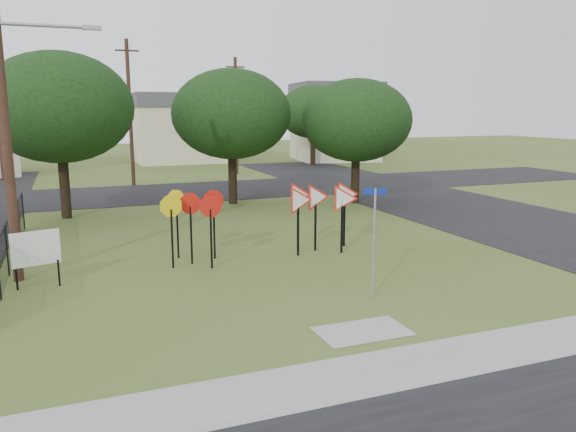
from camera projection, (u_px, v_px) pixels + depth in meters
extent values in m
plane|color=#405620|center=(317.00, 298.00, 14.48)|extent=(140.00, 140.00, 0.00)
cube|color=gray|center=(408.00, 366.00, 10.64)|extent=(30.00, 1.60, 0.02)
cube|color=#405620|center=(448.00, 396.00, 9.54)|extent=(30.00, 0.80, 0.02)
cube|color=black|center=(454.00, 207.00, 27.92)|extent=(8.00, 50.00, 0.02)
cube|color=black|center=(177.00, 192.00, 32.78)|extent=(60.00, 8.00, 0.02)
cube|color=gray|center=(362.00, 331.00, 12.29)|extent=(2.00, 1.20, 0.02)
cylinder|color=#9FA1A7|center=(374.00, 243.00, 14.35)|extent=(0.06, 0.06, 2.84)
cube|color=#0D2193|center=(375.00, 191.00, 14.09)|extent=(0.55, 0.24, 0.15)
cube|color=black|center=(191.00, 235.00, 17.54)|extent=(0.06, 0.06, 1.84)
cube|color=black|center=(214.00, 231.00, 18.17)|extent=(0.06, 0.06, 1.84)
cube|color=black|center=(211.00, 239.00, 17.03)|extent=(0.06, 0.06, 1.84)
cube|color=black|center=(172.00, 239.00, 17.06)|extent=(0.06, 0.06, 1.84)
cube|color=black|center=(178.00, 231.00, 18.19)|extent=(0.06, 0.06, 1.84)
cube|color=black|center=(298.00, 229.00, 18.53)|extent=(0.06, 0.06, 1.81)
cube|color=black|center=(315.00, 225.00, 19.18)|extent=(0.06, 0.06, 1.81)
cube|color=black|center=(342.00, 227.00, 18.88)|extent=(0.06, 0.06, 1.81)
cube|color=black|center=(298.00, 222.00, 19.59)|extent=(0.06, 0.06, 1.81)
cube|color=black|center=(344.00, 221.00, 19.80)|extent=(0.06, 0.06, 1.81)
cube|color=black|center=(17.00, 277.00, 15.06)|extent=(0.05, 0.05, 0.74)
cube|color=black|center=(59.00, 273.00, 15.44)|extent=(0.05, 0.05, 0.74)
cube|color=white|center=(36.00, 248.00, 15.11)|extent=(1.23, 0.38, 0.95)
cylinder|color=#442A1F|center=(2.00, 101.00, 15.05)|extent=(0.28, 0.28, 10.00)
cylinder|color=#9FA1A7|center=(45.00, 25.00, 15.01)|extent=(2.40, 0.10, 0.10)
cube|color=#9FA1A7|center=(92.00, 28.00, 15.44)|extent=(0.50, 0.18, 0.12)
cylinder|color=#442A1F|center=(130.00, 114.00, 34.88)|extent=(0.24, 0.24, 9.00)
cube|color=#442A1F|center=(127.00, 51.00, 34.16)|extent=(1.40, 0.10, 0.10)
cylinder|color=#442A1F|center=(236.00, 116.00, 41.44)|extent=(0.24, 0.24, 8.50)
cube|color=#442A1F|center=(235.00, 67.00, 40.78)|extent=(1.40, 0.10, 0.10)
cylinder|color=black|center=(7.00, 251.00, 16.29)|extent=(0.05, 0.05, 1.50)
cylinder|color=black|center=(14.00, 235.00, 18.40)|extent=(0.05, 0.05, 1.50)
cylinder|color=black|center=(19.00, 222.00, 20.50)|extent=(0.05, 0.05, 1.50)
cylinder|color=black|center=(23.00, 211.00, 22.60)|extent=(0.05, 0.05, 1.50)
cube|color=black|center=(8.00, 220.00, 17.21)|extent=(0.03, 11.50, 0.03)
cube|color=black|center=(11.00, 242.00, 17.34)|extent=(0.03, 11.50, 0.03)
cube|color=black|center=(11.00, 242.00, 17.34)|extent=(0.01, 11.50, 1.50)
cube|color=#EEE4BF|center=(180.00, 134.00, 52.04)|extent=(8.00, 8.00, 5.00)
cube|color=#4C4C51|center=(178.00, 100.00, 51.45)|extent=(8.40, 8.40, 1.20)
cube|color=#EEE4BF|center=(335.00, 128.00, 53.29)|extent=(7.91, 7.91, 6.00)
cube|color=#4C4C51|center=(335.00, 89.00, 52.61)|extent=(8.30, 8.30, 1.20)
cylinder|color=black|center=(65.00, 189.00, 24.90)|extent=(0.44, 0.44, 2.62)
ellipsoid|color=black|center=(59.00, 107.00, 24.23)|extent=(6.40, 6.40, 4.80)
cylinder|color=black|center=(233.00, 180.00, 28.69)|extent=(0.44, 0.44, 2.45)
ellipsoid|color=black|center=(231.00, 114.00, 28.07)|extent=(6.00, 6.00, 4.50)
cylinder|color=black|center=(355.00, 181.00, 29.02)|extent=(0.44, 0.44, 2.27)
ellipsoid|color=black|center=(357.00, 120.00, 28.44)|extent=(5.60, 5.60, 4.20)
cylinder|color=black|center=(313.00, 151.00, 48.53)|extent=(0.44, 0.44, 2.45)
ellipsoid|color=black|center=(313.00, 112.00, 47.91)|extent=(6.00, 6.00, 4.50)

